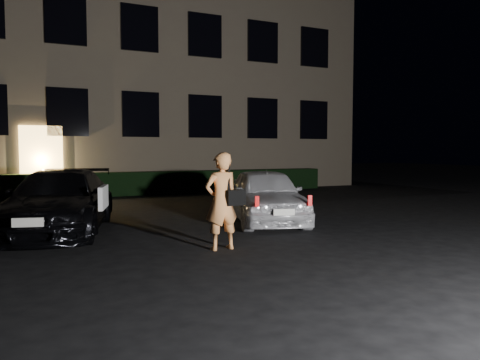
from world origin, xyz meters
name	(u,v)px	position (x,y,z in m)	size (l,w,h in m)	color
ground	(293,248)	(0.00, 0.00, 0.00)	(80.00, 80.00, 0.00)	black
building	(119,54)	(0.00, 14.99, 6.00)	(20.00, 8.11, 12.00)	#716150
hedge	(144,183)	(0.00, 10.50, 0.42)	(15.00, 0.70, 0.85)	black
sedan	(60,201)	(-3.47, 3.23, 0.63)	(2.87, 4.65, 1.26)	black
hatch	(265,195)	(0.89, 2.64, 0.62)	(2.46, 3.93, 1.25)	silver
man	(222,201)	(-1.15, 0.37, 0.81)	(0.69, 0.43, 1.62)	#FCA056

